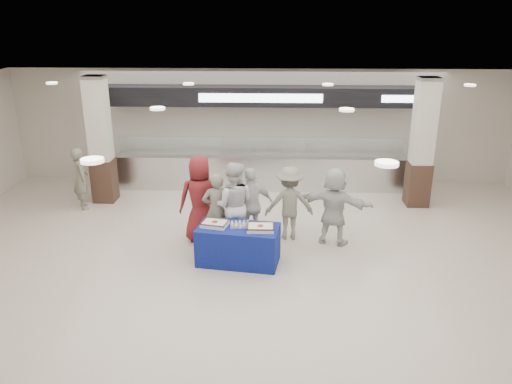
{
  "coord_description": "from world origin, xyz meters",
  "views": [
    {
      "loc": [
        0.36,
        -7.86,
        4.58
      ],
      "look_at": [
        0.01,
        1.6,
        1.21
      ],
      "focal_mm": 35.0,
      "sensor_mm": 36.0,
      "label": 1
    }
  ],
  "objects_px": {
    "display_table": "(238,245)",
    "soldier_b": "(289,203)",
    "chef_short": "(251,205)",
    "chef_tall": "(233,205)",
    "soldier_a": "(216,210)",
    "soldier_bg": "(81,178)",
    "cupcake_tray": "(240,225)",
    "civilian_white": "(334,206)",
    "sheet_cake_right": "(260,227)",
    "sheet_cake_left": "(215,223)",
    "civilian_maroon": "(201,199)"
  },
  "relations": [
    {
      "from": "sheet_cake_left",
      "to": "civilian_maroon",
      "type": "distance_m",
      "value": 1.07
    },
    {
      "from": "display_table",
      "to": "civilian_white",
      "type": "height_order",
      "value": "civilian_white"
    },
    {
      "from": "civilian_maroon",
      "to": "chef_tall",
      "type": "bearing_deg",
      "value": 145.23
    },
    {
      "from": "cupcake_tray",
      "to": "civilian_white",
      "type": "xyz_separation_m",
      "value": [
        1.89,
        0.91,
        0.06
      ]
    },
    {
      "from": "sheet_cake_right",
      "to": "sheet_cake_left",
      "type": "bearing_deg",
      "value": 169.66
    },
    {
      "from": "display_table",
      "to": "soldier_b",
      "type": "relative_size",
      "value": 0.97
    },
    {
      "from": "soldier_a",
      "to": "chef_tall",
      "type": "bearing_deg",
      "value": 169.47
    },
    {
      "from": "chef_short",
      "to": "soldier_b",
      "type": "xyz_separation_m",
      "value": [
        0.8,
        0.21,
        -0.02
      ]
    },
    {
      "from": "soldier_bg",
      "to": "cupcake_tray",
      "type": "bearing_deg",
      "value": -155.48
    },
    {
      "from": "sheet_cake_left",
      "to": "civilian_maroon",
      "type": "xyz_separation_m",
      "value": [
        -0.41,
        0.98,
        0.13
      ]
    },
    {
      "from": "display_table",
      "to": "soldier_bg",
      "type": "xyz_separation_m",
      "value": [
        -4.08,
        2.77,
        0.4
      ]
    },
    {
      "from": "display_table",
      "to": "sheet_cake_right",
      "type": "bearing_deg",
      "value": -5.94
    },
    {
      "from": "sheet_cake_right",
      "to": "soldier_b",
      "type": "relative_size",
      "value": 0.32
    },
    {
      "from": "cupcake_tray",
      "to": "soldier_b",
      "type": "bearing_deg",
      "value": 49.71
    },
    {
      "from": "sheet_cake_left",
      "to": "civilian_white",
      "type": "height_order",
      "value": "civilian_white"
    },
    {
      "from": "display_table",
      "to": "sheet_cake_left",
      "type": "relative_size",
      "value": 2.78
    },
    {
      "from": "chef_tall",
      "to": "civilian_white",
      "type": "relative_size",
      "value": 1.08
    },
    {
      "from": "civilian_white",
      "to": "soldier_bg",
      "type": "bearing_deg",
      "value": 4.15
    },
    {
      "from": "soldier_b",
      "to": "civilian_white",
      "type": "bearing_deg",
      "value": 161.32
    },
    {
      "from": "chef_tall",
      "to": "soldier_a",
      "type": "bearing_deg",
      "value": 5.78
    },
    {
      "from": "cupcake_tray",
      "to": "chef_short",
      "type": "relative_size",
      "value": 0.25
    },
    {
      "from": "chef_short",
      "to": "civilian_maroon",
      "type": "bearing_deg",
      "value": -25.42
    },
    {
      "from": "sheet_cake_right",
      "to": "chef_short",
      "type": "bearing_deg",
      "value": 101.6
    },
    {
      "from": "civilian_maroon",
      "to": "soldier_a",
      "type": "relative_size",
      "value": 1.17
    },
    {
      "from": "cupcake_tray",
      "to": "civilian_white",
      "type": "height_order",
      "value": "civilian_white"
    },
    {
      "from": "sheet_cake_right",
      "to": "soldier_a",
      "type": "distance_m",
      "value": 1.26
    },
    {
      "from": "sheet_cake_right",
      "to": "cupcake_tray",
      "type": "height_order",
      "value": "sheet_cake_right"
    },
    {
      "from": "chef_tall",
      "to": "soldier_b",
      "type": "height_order",
      "value": "chef_tall"
    },
    {
      "from": "sheet_cake_right",
      "to": "civilian_maroon",
      "type": "xyz_separation_m",
      "value": [
        -1.29,
        1.14,
        0.13
      ]
    },
    {
      "from": "sheet_cake_left",
      "to": "sheet_cake_right",
      "type": "height_order",
      "value": "sheet_cake_right"
    },
    {
      "from": "chef_tall",
      "to": "chef_short",
      "type": "relative_size",
      "value": 1.11
    },
    {
      "from": "chef_tall",
      "to": "chef_short",
      "type": "xyz_separation_m",
      "value": [
        0.36,
        0.21,
        -0.09
      ]
    },
    {
      "from": "sheet_cake_right",
      "to": "soldier_b",
      "type": "height_order",
      "value": "soldier_b"
    },
    {
      "from": "chef_tall",
      "to": "soldier_bg",
      "type": "height_order",
      "value": "chef_tall"
    },
    {
      "from": "soldier_b",
      "to": "cupcake_tray",
      "type": "bearing_deg",
      "value": 45.3
    },
    {
      "from": "sheet_cake_left",
      "to": "chef_short",
      "type": "bearing_deg",
      "value": 54.52
    },
    {
      "from": "sheet_cake_right",
      "to": "soldier_bg",
      "type": "xyz_separation_m",
      "value": [
        -4.52,
        2.89,
        -0.03
      ]
    },
    {
      "from": "cupcake_tray",
      "to": "chef_tall",
      "type": "relative_size",
      "value": 0.23
    },
    {
      "from": "display_table",
      "to": "chef_tall",
      "type": "distance_m",
      "value": 0.94
    },
    {
      "from": "civilian_maroon",
      "to": "display_table",
      "type": "bearing_deg",
      "value": 115.79
    },
    {
      "from": "display_table",
      "to": "chef_tall",
      "type": "bearing_deg",
      "value": 109.49
    },
    {
      "from": "display_table",
      "to": "soldier_b",
      "type": "bearing_deg",
      "value": 58.21
    },
    {
      "from": "sheet_cake_left",
      "to": "civilian_white",
      "type": "xyz_separation_m",
      "value": [
        2.38,
        0.9,
        0.04
      ]
    },
    {
      "from": "chef_short",
      "to": "civilian_white",
      "type": "distance_m",
      "value": 1.72
    },
    {
      "from": "sheet_cake_left",
      "to": "cupcake_tray",
      "type": "xyz_separation_m",
      "value": [
        0.49,
        -0.01,
        -0.02
      ]
    },
    {
      "from": "sheet_cake_left",
      "to": "soldier_bg",
      "type": "bearing_deg",
      "value": 143.14
    },
    {
      "from": "sheet_cake_left",
      "to": "civilian_white",
      "type": "relative_size",
      "value": 0.33
    },
    {
      "from": "soldier_a",
      "to": "civilian_white",
      "type": "height_order",
      "value": "civilian_white"
    },
    {
      "from": "soldier_b",
      "to": "chef_short",
      "type": "bearing_deg",
      "value": 10.52
    },
    {
      "from": "soldier_a",
      "to": "chef_short",
      "type": "bearing_deg",
      "value": -176.27
    }
  ]
}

